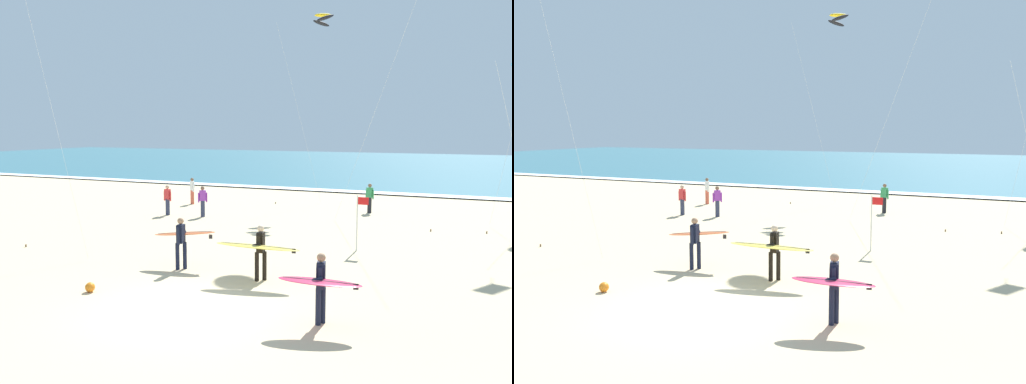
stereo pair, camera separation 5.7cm
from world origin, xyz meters
TOP-DOWN VIEW (x-y plane):
  - ground_plane at (0.00, 0.00)m, footprint 160.00×160.00m
  - ocean_water at (0.00, 55.96)m, footprint 160.00×60.00m
  - shoreline_foam at (0.00, 26.26)m, footprint 160.00×1.55m
  - surfer_lead at (0.64, 3.03)m, footprint 2.60×1.10m
  - surfer_trailing at (-2.33, 3.47)m, footprint 2.19×1.09m
  - surfer_third at (3.43, 0.29)m, footprint 2.01×1.14m
  - kite_arc_golden_low at (-2.96, 19.93)m, footprint 3.41×2.40m
  - bystander_white_top at (-9.93, 16.49)m, footprint 0.39×0.36m
  - bystander_green_top at (0.57, 17.61)m, footprint 0.48×0.27m
  - bystander_purple_top at (-6.97, 12.68)m, footprint 0.39×0.36m
  - bystander_red_top at (-8.94, 12.39)m, footprint 0.50×0.23m
  - lifeguard_flag at (2.29, 8.34)m, footprint 0.45×0.05m
  - beach_ball at (-3.27, 0.12)m, footprint 0.28×0.28m

SIDE VIEW (x-z plane):
  - ground_plane at x=0.00m, z-range 0.00..0.00m
  - ocean_water at x=0.00m, z-range 0.00..0.08m
  - shoreline_foam at x=0.00m, z-range 0.08..0.09m
  - beach_ball at x=-3.27m, z-range 0.00..0.28m
  - bystander_white_top at x=-9.93m, z-range 0.02..1.61m
  - bystander_green_top at x=0.57m, z-range 0.02..1.61m
  - bystander_purple_top at x=-6.97m, z-range 0.02..1.61m
  - bystander_red_top at x=-8.94m, z-range 0.02..1.61m
  - surfer_trailing at x=-2.33m, z-range 0.19..1.89m
  - surfer_third at x=3.43m, z-range 0.19..1.90m
  - surfer_lead at x=0.64m, z-range 0.20..1.90m
  - lifeguard_flag at x=2.29m, z-range 0.22..2.32m
  - kite_arc_golden_low at x=-2.96m, z-range 5.27..16.49m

